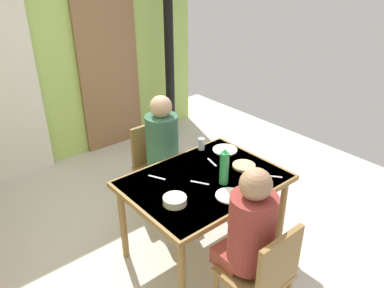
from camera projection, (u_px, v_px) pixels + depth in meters
ground_plane at (162, 261)px, 3.20m from camera, size 5.93×5.93×0.00m
wall_back at (33, 46)px, 4.11m from camera, size 4.29×0.10×2.83m
door_wooden at (109, 71)px, 4.73m from camera, size 0.80×0.05×2.00m
stove_pipe_column at (169, 33)px, 4.78m from camera, size 0.12×0.12×2.83m
dining_table at (204, 187)px, 3.01m from camera, size 1.23×0.91×0.74m
chair_near_diner at (263, 274)px, 2.42m from camera, size 0.40×0.40×0.87m
chair_far_diner at (156, 163)px, 3.69m from camera, size 0.40×0.40×0.87m
person_near_diner at (250, 229)px, 2.38m from camera, size 0.30×0.37×0.77m
person_far_diner at (163, 142)px, 3.47m from camera, size 0.30×0.37×0.77m
water_bottle_green_near at (224, 167)px, 2.86m from camera, size 0.07×0.07×0.30m
serving_bowl_center at (175, 200)px, 2.68m from camera, size 0.17×0.17×0.05m
dinner_plate_near_left at (225, 150)px, 3.40m from camera, size 0.22×0.22×0.01m
dinner_plate_near_right at (229, 196)px, 2.77m from camera, size 0.21×0.21×0.01m
drinking_glass_by_near_diner at (201, 144)px, 3.40m from camera, size 0.06×0.06×0.11m
bread_plate_sliced at (244, 166)px, 3.14m from camera, size 0.19×0.19×0.02m
cutlery_knife_near at (157, 177)px, 2.99m from camera, size 0.08×0.14×0.00m
cutlery_fork_near at (200, 183)px, 2.93m from camera, size 0.09×0.14×0.00m
cutlery_knife_far at (212, 162)px, 3.21m from camera, size 0.05×0.15×0.00m
cutlery_fork_far at (273, 176)px, 3.01m from camera, size 0.10×0.13×0.00m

